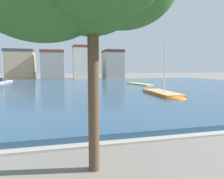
% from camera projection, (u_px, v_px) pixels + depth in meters
% --- Properties ---
extents(harbor_water, '(83.12, 53.69, 0.43)m').
position_uv_depth(harbor_water, '(76.00, 88.00, 35.97)').
color(harbor_water, '#2D5170').
rests_on(harbor_water, ground).
extents(quay_edge_coping, '(83.12, 0.50, 0.12)m').
position_uv_depth(quay_edge_coping, '(114.00, 143.00, 9.82)').
color(quay_edge_coping, '#ADA89E').
rests_on(quay_edge_coping, ground).
extents(sailboat_orange, '(2.71, 8.61, 6.83)m').
position_uv_depth(sailboat_orange, '(165.00, 95.00, 24.61)').
color(sailboat_orange, orange).
rests_on(sailboat_orange, ground).
extents(sailboat_grey, '(2.77, 9.42, 7.39)m').
position_uv_depth(sailboat_grey, '(4.00, 82.00, 46.42)').
color(sailboat_grey, '#939399').
rests_on(sailboat_grey, ground).
extents(sailboat_yellow, '(3.57, 8.08, 5.71)m').
position_uv_depth(sailboat_yellow, '(137.00, 85.00, 41.60)').
color(sailboat_yellow, gold).
rests_on(sailboat_yellow, ground).
extents(townhouse_end_terrace, '(8.60, 6.06, 9.52)m').
position_uv_depth(townhouse_end_terrace, '(20.00, 65.00, 63.55)').
color(townhouse_end_terrace, tan).
rests_on(townhouse_end_terrace, ground).
extents(townhouse_tall_gabled, '(7.00, 5.22, 9.24)m').
position_uv_depth(townhouse_tall_gabled, '(53.00, 65.00, 63.07)').
color(townhouse_tall_gabled, gray).
rests_on(townhouse_tall_gabled, ground).
extents(townhouse_narrow_midrow, '(6.52, 5.19, 11.10)m').
position_uv_depth(townhouse_narrow_midrow, '(83.00, 63.00, 67.24)').
color(townhouse_narrow_midrow, beige).
rests_on(townhouse_narrow_midrow, ground).
extents(townhouse_wide_warehouse, '(6.36, 8.07, 9.86)m').
position_uv_depth(townhouse_wide_warehouse, '(113.00, 65.00, 70.43)').
color(townhouse_wide_warehouse, gray).
rests_on(townhouse_wide_warehouse, ground).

